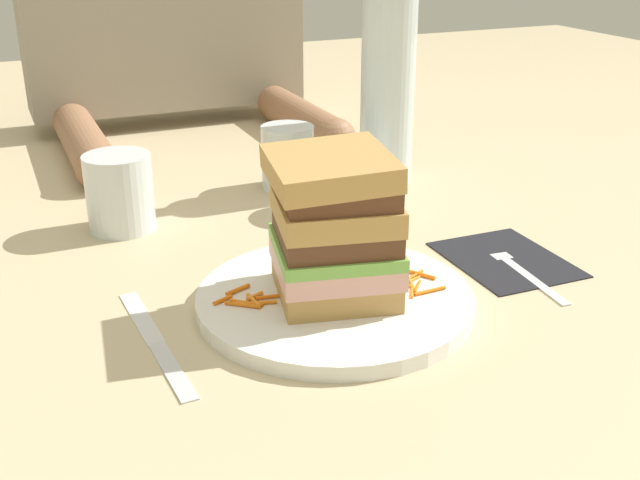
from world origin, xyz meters
TOP-DOWN VIEW (x-y plane):
  - ground_plane at (0.00, 0.00)m, footprint 3.00×3.00m
  - main_plate at (0.01, 0.00)m, footprint 0.26×0.26m
  - sandwich at (0.01, 0.00)m, footprint 0.13×0.13m
  - carrot_shred_0 at (-0.06, 0.02)m, footprint 0.02×0.01m
  - carrot_shred_1 at (-0.09, 0.02)m, footprint 0.02×0.01m
  - carrot_shred_2 at (-0.07, 0.01)m, footprint 0.02×0.02m
  - carrot_shred_3 at (-0.07, 0.01)m, footprint 0.03×0.02m
  - carrot_shred_4 at (-0.07, 0.01)m, footprint 0.03×0.02m
  - carrot_shred_5 at (-0.06, 0.01)m, footprint 0.01×0.03m
  - carrot_shred_6 at (-0.07, 0.04)m, footprint 0.03×0.01m
  - carrot_shred_7 at (-0.06, 0.01)m, footprint 0.03×0.01m
  - carrot_shred_8 at (-0.04, 0.01)m, footprint 0.03×0.01m
  - carrot_shred_9 at (0.09, -0.02)m, footprint 0.02×0.02m
  - carrot_shred_10 at (0.10, -0.03)m, footprint 0.03×0.00m
  - carrot_shred_11 at (0.09, -0.01)m, footprint 0.03×0.01m
  - carrot_shred_12 at (0.08, -0.03)m, footprint 0.02×0.02m
  - carrot_shred_13 at (0.10, -0.00)m, footprint 0.02×0.03m
  - carrot_shred_14 at (0.08, -0.01)m, footprint 0.01×0.02m
  - carrot_shred_15 at (0.07, -0.01)m, footprint 0.01×0.02m
  - carrot_shred_16 at (0.10, -0.00)m, footprint 0.03×0.02m
  - carrot_shred_17 at (0.09, -0.01)m, footprint 0.01×0.03m
  - napkin_dark at (0.22, 0.02)m, footprint 0.12×0.14m
  - fork at (0.22, 0.00)m, footprint 0.03×0.17m
  - knife at (-0.15, -0.00)m, footprint 0.02×0.20m
  - juice_glass at (0.14, 0.23)m, footprint 0.08×0.08m
  - water_bottle at (0.23, 0.31)m, footprint 0.07×0.07m
  - empty_tumbler_0 at (-0.13, 0.28)m, footprint 0.08×0.08m
  - empty_tumbler_1 at (0.10, 0.34)m, footprint 0.07×0.07m

SIDE VIEW (x-z plane):
  - ground_plane at x=0.00m, z-range 0.00..0.00m
  - napkin_dark at x=0.22m, z-range 0.00..0.00m
  - knife at x=-0.15m, z-range 0.00..0.00m
  - fork at x=0.22m, z-range 0.00..0.01m
  - main_plate at x=0.01m, z-range 0.00..0.01m
  - carrot_shred_11 at x=0.09m, z-range 0.01..0.02m
  - carrot_shred_15 at x=0.07m, z-range 0.01..0.02m
  - carrot_shred_9 at x=0.09m, z-range 0.01..0.02m
  - carrot_shred_12 at x=0.08m, z-range 0.01..0.02m
  - carrot_shred_17 at x=0.09m, z-range 0.01..0.02m
  - carrot_shred_14 at x=0.08m, z-range 0.01..0.02m
  - carrot_shred_16 at x=0.10m, z-range 0.01..0.02m
  - carrot_shred_2 at x=-0.07m, z-range 0.01..0.02m
  - carrot_shred_7 at x=-0.06m, z-range 0.01..0.02m
  - carrot_shred_4 at x=-0.07m, z-range 0.01..0.02m
  - carrot_shred_8 at x=-0.04m, z-range 0.01..0.02m
  - carrot_shred_10 at x=0.10m, z-range 0.01..0.02m
  - carrot_shred_3 at x=-0.07m, z-range 0.01..0.02m
  - carrot_shred_1 at x=-0.09m, z-range 0.01..0.02m
  - carrot_shred_0 at x=-0.06m, z-range 0.01..0.02m
  - carrot_shred_13 at x=0.10m, z-range 0.01..0.02m
  - carrot_shred_5 at x=-0.06m, z-range 0.01..0.02m
  - carrot_shred_6 at x=-0.07m, z-range 0.01..0.02m
  - juice_glass at x=0.14m, z-range 0.00..0.08m
  - empty_tumbler_1 at x=0.10m, z-range 0.00..0.08m
  - empty_tumbler_0 at x=-0.13m, z-range 0.00..0.09m
  - sandwich at x=0.01m, z-range 0.01..0.15m
  - water_bottle at x=0.23m, z-range -0.02..0.31m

